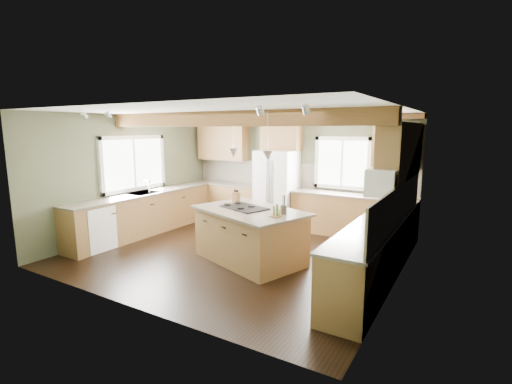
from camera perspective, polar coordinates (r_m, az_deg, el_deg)
The scene contains 37 objects.
floor at distance 7.06m, azimuth -2.77°, elevation -9.33°, with size 5.60×5.60×0.00m, color black.
ceiling at distance 6.68m, azimuth -2.96°, elevation 12.26°, with size 5.60×5.60×0.00m, color silver.
wall_back at distance 8.92m, azimuth 6.07°, elevation 3.21°, with size 5.60×5.60×0.00m, color #495139.
wall_left at distance 8.61m, azimuth -18.60°, elevation 2.52°, with size 5.00×5.00×0.00m, color #495139.
wall_right at distance 5.72m, azimuth 21.23°, elevation -1.05°, with size 5.00×5.00×0.00m, color #495139.
ceiling_beam at distance 6.49m, azimuth -4.05°, elevation 11.17°, with size 5.55×0.26×0.26m, color #563818.
soffit_trim at distance 8.78m, azimuth 5.94°, elevation 11.22°, with size 5.55×0.20×0.10m, color #563818.
backsplash_back at distance 8.92m, azimuth 6.02°, elevation 2.63°, with size 5.58×0.03×0.58m, color brown.
backsplash_right at distance 5.78m, azimuth 21.11°, elevation -1.84°, with size 0.03×3.70×0.58m, color brown.
base_cab_back_left at distance 9.68m, azimuth -4.45°, elevation -1.40°, with size 2.02×0.60×0.88m, color brown.
counter_back_left at distance 9.60m, azimuth -4.48°, elevation 1.29°, with size 2.06×0.64×0.04m, color #433B31.
base_cab_back_right at distance 8.28m, azimuth 14.50°, elevation -3.60°, with size 2.62×0.60×0.88m, color brown.
counter_back_right at distance 8.19m, azimuth 14.64°, elevation -0.47°, with size 2.66×0.64×0.04m, color #433B31.
base_cab_left at distance 8.56m, azimuth -16.72°, elevation -3.26°, with size 0.60×3.70×0.88m, color brown.
counter_left at distance 8.47m, azimuth -16.87°, elevation -0.23°, with size 0.64×3.74×0.04m, color #433B31.
base_cab_right at distance 6.03m, azimuth 17.96°, elevation -8.77°, with size 0.60×3.70×0.88m, color brown.
counter_right at distance 5.90m, azimuth 18.20°, elevation -4.53°, with size 0.64×3.74×0.04m, color #433B31.
upper_cab_back_left at distance 9.73m, azimuth -5.11°, elevation 7.61°, with size 1.40×0.35×0.90m, color brown.
upper_cab_over_fridge at distance 8.84m, azimuth 3.90°, elevation 8.71°, with size 0.96×0.35×0.70m, color brown.
upper_cab_right at distance 6.55m, azimuth 21.41°, elevation 5.97°, with size 0.35×2.20×0.90m, color brown.
upper_cab_back_corner at distance 8.01m, azimuth 20.82°, elevation 6.57°, with size 0.90×0.35×0.90m, color brown.
window_left at distance 8.60m, azimuth -18.35°, elevation 4.21°, with size 0.04×1.60×1.05m, color white.
window_back at distance 8.46m, azimuth 13.15°, elevation 4.37°, with size 1.10×0.04×1.00m, color white.
sink at distance 8.47m, azimuth -16.88°, elevation -0.20°, with size 0.50×0.65×0.03m, color #262628.
faucet at distance 8.32m, azimuth -16.09°, elevation 0.68°, with size 0.02×0.02×0.28m, color #B2B2B7.
dishwasher at distance 7.77m, azimuth -23.75°, elevation -5.07°, with size 0.60×0.60×0.84m, color white.
oven at distance 4.85m, azimuth 14.28°, elevation -13.32°, with size 0.60×0.72×0.84m, color white.
microwave at distance 5.67m, azimuth 19.11°, elevation 1.55°, with size 0.40×0.70×0.38m, color white.
pendant_left at distance 6.65m, azimuth -3.47°, elevation 6.05°, with size 0.18×0.18×0.16m, color #B2B2B7.
pendant_right at distance 5.94m, azimuth 1.82°, elevation 5.63°, with size 0.18×0.18×0.16m, color #B2B2B7.
refrigerator at distance 8.77m, azimuth 3.20°, elevation 0.50°, with size 0.90×0.74×1.80m, color white.
island at distance 6.54m, azimuth -0.93°, elevation -6.82°, with size 1.83×1.12×0.88m, color brown.
island_top at distance 6.43m, azimuth -0.95°, elevation -2.89°, with size 1.95×1.24×0.04m, color #433B31.
cooktop at distance 6.54m, azimuth -1.79°, elevation -2.41°, with size 0.79×0.53×0.02m, color black.
knife_block at distance 6.98m, azimuth -3.07°, elevation -0.86°, with size 0.12×0.09×0.21m, color brown.
utensil_crock at distance 6.09m, azimuth 4.24°, elevation -2.74°, with size 0.11×0.11×0.14m, color #362E2B.
bottle_tray at distance 5.91m, azimuth 3.03°, elevation -2.85°, with size 0.21×0.21×0.19m, color brown, non-canonical shape.
Camera 1 is at (3.70, -5.56, 2.30)m, focal length 26.00 mm.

